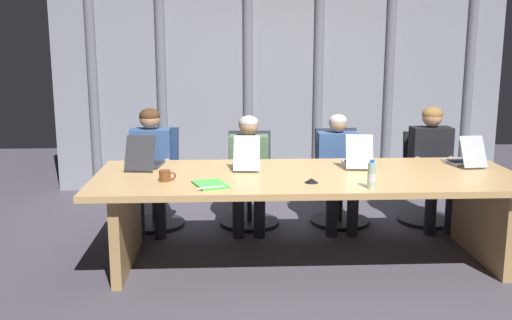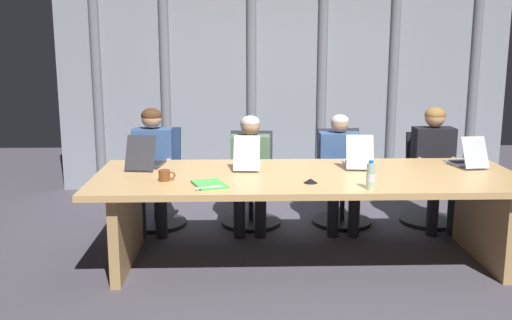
# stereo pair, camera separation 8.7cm
# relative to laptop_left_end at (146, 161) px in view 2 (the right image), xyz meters

# --- Properties ---
(ground_plane) EXTENTS (11.01, 11.01, 0.00)m
(ground_plane) POSITION_rel_laptop_left_end_xyz_m (1.37, -0.32, -0.81)
(ground_plane) COLOR #47424C
(conference_table) EXTENTS (3.49, 1.28, 0.76)m
(conference_table) POSITION_rel_laptop_left_end_xyz_m (1.37, -0.32, -0.21)
(conference_table) COLOR tan
(conference_table) RESTS_ON ground_plane
(curtain_backdrop) EXTENTS (5.51, 0.17, 3.10)m
(curtain_backdrop) POSITION_rel_laptop_left_end_xyz_m (1.37, 2.24, 0.74)
(curtain_backdrop) COLOR gray
(curtain_backdrop) RESTS_ON ground_plane
(laptop_left_end) EXTENTS (0.30, 0.48, 0.30)m
(laptop_left_end) POSITION_rel_laptop_left_end_xyz_m (0.00, 0.00, 0.00)
(laptop_left_end) COLOR #2D2D33
(laptop_left_end) RESTS_ON conference_table
(laptop_left_mid) EXTENTS (0.26, 0.48, 0.30)m
(laptop_left_mid) POSITION_rel_laptop_left_end_xyz_m (0.89, -0.04, -0.00)
(laptop_left_mid) COLOR #BCBCC1
(laptop_left_mid) RESTS_ON conference_table
(laptop_center) EXTENTS (0.27, 0.46, 0.29)m
(laptop_center) POSITION_rel_laptop_left_end_xyz_m (1.85, -0.03, -0.00)
(laptop_center) COLOR beige
(laptop_center) RESTS_ON conference_table
(laptop_right_mid) EXTENTS (0.26, 0.45, 0.27)m
(laptop_right_mid) POSITION_rel_laptop_left_end_xyz_m (2.80, -0.03, -0.00)
(laptop_right_mid) COLOR #A8ADB7
(laptop_right_mid) RESTS_ON conference_table
(office_chair_left_end) EXTENTS (0.60, 0.60, 0.97)m
(office_chair_left_end) POSITION_rel_laptop_left_end_xyz_m (-0.02, 0.77, -0.45)
(office_chair_left_end) COLOR navy
(office_chair_left_end) RESTS_ON ground_plane
(office_chair_left_mid) EXTENTS (0.60, 0.60, 0.93)m
(office_chair_left_mid) POSITION_rel_laptop_left_end_xyz_m (0.93, 0.77, -0.47)
(office_chair_left_mid) COLOR #2D2D38
(office_chair_left_mid) RESTS_ON ground_plane
(office_chair_center) EXTENTS (0.60, 0.60, 0.95)m
(office_chair_center) POSITION_rel_laptop_left_end_xyz_m (1.85, 0.77, -0.46)
(office_chair_center) COLOR #2D2D38
(office_chair_center) RESTS_ON ground_plane
(office_chair_right_mid) EXTENTS (0.60, 0.60, 0.91)m
(office_chair_right_mid) POSITION_rel_laptop_left_end_xyz_m (2.77, 0.76, -0.47)
(office_chair_right_mid) COLOR black
(office_chair_right_mid) RESTS_ON ground_plane
(person_left_end) EXTENTS (0.41, 0.56, 1.19)m
(person_left_end) POSITION_rel_laptop_left_end_xyz_m (-0.04, 0.61, -0.13)
(person_left_end) COLOR #335184
(person_left_end) RESTS_ON ground_plane
(person_left_mid) EXTENTS (0.41, 0.56, 1.12)m
(person_left_mid) POSITION_rel_laptop_left_end_xyz_m (0.92, 0.60, -0.18)
(person_left_mid) COLOR #4C6B4C
(person_left_mid) RESTS_ON ground_plane
(person_center) EXTENTS (0.41, 0.55, 1.13)m
(person_center) POSITION_rel_laptop_left_end_xyz_m (1.81, 0.61, -0.18)
(person_center) COLOR #335184
(person_center) RESTS_ON ground_plane
(person_right_mid) EXTENTS (0.41, 0.55, 1.19)m
(person_right_mid) POSITION_rel_laptop_left_end_xyz_m (2.75, 0.61, -0.13)
(person_right_mid) COLOR black
(person_right_mid) RESTS_ON ground_plane
(water_bottle_primary) EXTENTS (0.06, 0.06, 0.22)m
(water_bottle_primary) POSITION_rel_laptop_left_end_xyz_m (1.78, -0.83, 0.04)
(water_bottle_primary) COLOR #ADD1B2
(water_bottle_primary) RESTS_ON conference_table
(coffee_mug_near) EXTENTS (0.13, 0.09, 0.09)m
(coffee_mug_near) POSITION_rel_laptop_left_end_xyz_m (0.23, -0.52, -0.01)
(coffee_mug_near) COLOR brown
(coffee_mug_near) RESTS_ON conference_table
(conference_mic_left_side) EXTENTS (0.11, 0.11, 0.03)m
(conference_mic_left_side) POSITION_rel_laptop_left_end_xyz_m (1.36, -0.62, -0.04)
(conference_mic_left_side) COLOR black
(conference_mic_left_side) RESTS_ON conference_table
(spiral_notepad) EXTENTS (0.31, 0.36, 0.03)m
(spiral_notepad) POSITION_rel_laptop_left_end_xyz_m (0.58, -0.68, -0.05)
(spiral_notepad) COLOR #4CB74C
(spiral_notepad) RESTS_ON conference_table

